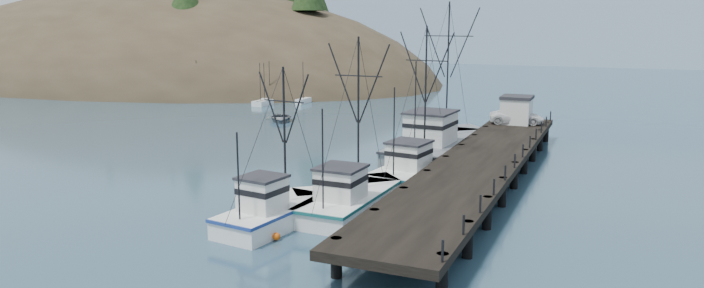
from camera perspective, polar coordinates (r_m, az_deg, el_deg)
name	(u,v)px	position (r m, az deg, el deg)	size (l,w,h in m)	color
ground	(194,223)	(39.70, -14.16, -7.01)	(400.00, 400.00, 0.00)	#2A485E
pier	(479,163)	(47.85, 11.52, -1.71)	(6.00, 44.00, 2.00)	black
headland	(139,98)	(147.24, -18.82, 4.01)	(134.80, 78.00, 51.00)	#382D1E
distant_ridge	(575,62)	(200.57, 19.60, 7.00)	(360.00, 40.00, 26.00)	#9EB2C6
distant_ridge_far	(428,56)	(224.23, 6.93, 7.93)	(180.00, 25.00, 18.00)	silver
moored_sailboats	(270,96)	(100.93, -7.44, 4.31)	(22.74, 17.71, 6.35)	white
trawler_near	(351,198)	(40.78, -0.05, -4.98)	(3.98, 11.35, 11.51)	white
trawler_mid	(277,211)	(38.42, -6.81, -6.08)	(4.32, 9.76, 9.82)	white
trawler_far	(418,169)	(49.07, 6.01, -2.27)	(5.15, 12.03, 12.13)	white
work_vessel	(439,145)	(56.55, 7.95, -0.11)	(6.10, 17.25, 14.17)	slate
pier_shed	(516,109)	(65.05, 14.72, 3.06)	(3.00, 3.20, 2.80)	silver
pickup_truck	(517,117)	(64.88, 14.74, 2.43)	(2.45, 5.32, 1.48)	white
motorboat	(281,121)	(77.91, -6.49, 2.09)	(3.83, 5.36, 1.11)	slate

